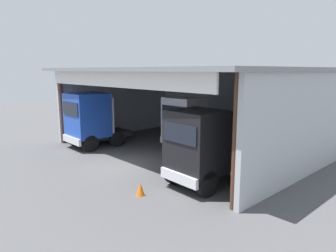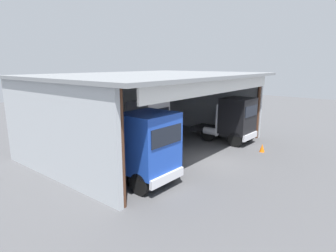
{
  "view_description": "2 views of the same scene",
  "coord_description": "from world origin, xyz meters",
  "px_view_note": "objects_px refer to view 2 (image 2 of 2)",
  "views": [
    {
      "loc": [
        13.7,
        -9.11,
        5.21
      ],
      "look_at": [
        0.0,
        3.63,
        1.8
      ],
      "focal_mm": 32.88,
      "sensor_mm": 36.0,
      "label": 1
    },
    {
      "loc": [
        -14.74,
        -8.21,
        6.02
      ],
      "look_at": [
        0.0,
        3.63,
        1.8
      ],
      "focal_mm": 29.93,
      "sensor_mm": 36.0,
      "label": 2
    }
  ],
  "objects_px": {
    "truck_blue_right_bay": "(146,147)",
    "oil_drum": "(141,126)",
    "truck_white_center_left_bay": "(146,123)",
    "traffic_cone": "(262,148)",
    "truck_black_center_right_bay": "(233,120)",
    "tool_cart": "(145,127)"
  },
  "relations": [
    {
      "from": "oil_drum",
      "to": "tool_cart",
      "type": "bearing_deg",
      "value": -106.91
    },
    {
      "from": "truck_white_center_left_bay",
      "to": "traffic_cone",
      "type": "bearing_deg",
      "value": 119.49
    },
    {
      "from": "truck_black_center_right_bay",
      "to": "oil_drum",
      "type": "bearing_deg",
      "value": -75.37
    },
    {
      "from": "truck_black_center_right_bay",
      "to": "truck_white_center_left_bay",
      "type": "bearing_deg",
      "value": -38.61
    },
    {
      "from": "truck_blue_right_bay",
      "to": "oil_drum",
      "type": "bearing_deg",
      "value": -133.72
    },
    {
      "from": "truck_black_center_right_bay",
      "to": "oil_drum",
      "type": "distance_m",
      "value": 8.47
    },
    {
      "from": "truck_blue_right_bay",
      "to": "traffic_cone",
      "type": "relative_size",
      "value": 7.68
    },
    {
      "from": "tool_cart",
      "to": "traffic_cone",
      "type": "distance_m",
      "value": 10.25
    },
    {
      "from": "tool_cart",
      "to": "traffic_cone",
      "type": "xyz_separation_m",
      "value": [
        1.07,
        -10.2,
        -0.22
      ]
    },
    {
      "from": "truck_blue_right_bay",
      "to": "truck_white_center_left_bay",
      "type": "xyz_separation_m",
      "value": [
        4.8,
        4.48,
        -0.17
      ]
    },
    {
      "from": "truck_white_center_left_bay",
      "to": "truck_black_center_right_bay",
      "type": "xyz_separation_m",
      "value": [
        5.13,
        -4.39,
        0.01
      ]
    },
    {
      "from": "truck_white_center_left_bay",
      "to": "oil_drum",
      "type": "xyz_separation_m",
      "value": [
        3.3,
        3.77,
        -1.32
      ]
    },
    {
      "from": "truck_blue_right_bay",
      "to": "traffic_cone",
      "type": "xyz_separation_m",
      "value": [
        8.95,
        -2.67,
        -1.68
      ]
    },
    {
      "from": "truck_white_center_left_bay",
      "to": "traffic_cone",
      "type": "relative_size",
      "value": 7.85
    },
    {
      "from": "tool_cart",
      "to": "traffic_cone",
      "type": "relative_size",
      "value": 1.79
    },
    {
      "from": "truck_blue_right_bay",
      "to": "tool_cart",
      "type": "relative_size",
      "value": 4.3
    },
    {
      "from": "truck_black_center_right_bay",
      "to": "tool_cart",
      "type": "xyz_separation_m",
      "value": [
        -2.05,
        7.44,
        -1.3
      ]
    },
    {
      "from": "truck_white_center_left_bay",
      "to": "tool_cart",
      "type": "bearing_deg",
      "value": -135.93
    },
    {
      "from": "truck_blue_right_bay",
      "to": "truck_white_center_left_bay",
      "type": "bearing_deg",
      "value": -136.23
    },
    {
      "from": "truck_white_center_left_bay",
      "to": "traffic_cone",
      "type": "xyz_separation_m",
      "value": [
        4.15,
        -7.15,
        -1.51
      ]
    },
    {
      "from": "truck_black_center_right_bay",
      "to": "tool_cart",
      "type": "distance_m",
      "value": 7.83
    },
    {
      "from": "truck_white_center_left_bay",
      "to": "oil_drum",
      "type": "relative_size",
      "value": 4.71
    }
  ]
}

